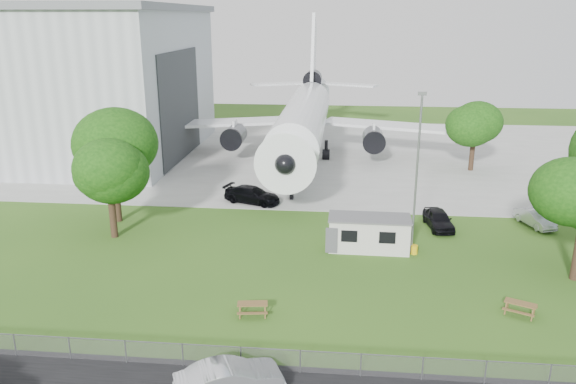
# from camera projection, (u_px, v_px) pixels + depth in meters

# --- Properties ---
(ground) EXTENTS (160.00, 160.00, 0.00)m
(ground) POSITION_uv_depth(u_px,v_px,m) (296.00, 286.00, 37.28)
(ground) COLOR #447021
(concrete_apron) EXTENTS (120.00, 46.00, 0.03)m
(concrete_apron) POSITION_uv_depth(u_px,v_px,m) (321.00, 153.00, 73.36)
(concrete_apron) COLOR #B7B7B2
(concrete_apron) RESTS_ON ground
(hangar) EXTENTS (43.00, 31.00, 18.55)m
(hangar) POSITION_uv_depth(u_px,v_px,m) (27.00, 79.00, 72.21)
(hangar) COLOR #B2B7BC
(hangar) RESTS_ON ground
(airliner) EXTENTS (46.36, 47.73, 17.69)m
(airliner) POSITION_uv_depth(u_px,v_px,m) (305.00, 116.00, 69.94)
(airliner) COLOR white
(airliner) RESTS_ON ground
(site_cabin) EXTENTS (6.77, 2.80, 2.62)m
(site_cabin) POSITION_uv_depth(u_px,v_px,m) (369.00, 233.00, 42.76)
(site_cabin) COLOR beige
(site_cabin) RESTS_ON ground
(picnic_west) EXTENTS (1.99, 1.73, 0.76)m
(picnic_west) POSITION_uv_depth(u_px,v_px,m) (253.00, 314.00, 33.68)
(picnic_west) COLOR brown
(picnic_west) RESTS_ON ground
(picnic_east) EXTENTS (2.27, 2.13, 0.76)m
(picnic_east) POSITION_uv_depth(u_px,v_px,m) (519.00, 314.00, 33.72)
(picnic_east) COLOR brown
(picnic_east) RESTS_ON ground
(fence) EXTENTS (58.00, 0.04, 1.30)m
(fence) POSITION_uv_depth(u_px,v_px,m) (280.00, 372.00, 28.25)
(fence) COLOR gray
(fence) RESTS_ON ground
(lamp_mast) EXTENTS (0.16, 0.16, 12.00)m
(lamp_mast) POSITION_uv_depth(u_px,v_px,m) (416.00, 177.00, 40.60)
(lamp_mast) COLOR slate
(lamp_mast) RESTS_ON ground
(tree_west_big) EXTENTS (7.19, 7.19, 10.38)m
(tree_west_big) POSITION_uv_depth(u_px,v_px,m) (112.00, 145.00, 47.10)
(tree_west_big) COLOR #382619
(tree_west_big) RESTS_ON ground
(tree_west_small) EXTENTS (6.00, 6.00, 8.28)m
(tree_west_small) POSITION_uv_depth(u_px,v_px,m) (109.00, 174.00, 43.99)
(tree_west_small) COLOR #382619
(tree_west_small) RESTS_ON ground
(tree_far_apron) EXTENTS (6.66, 6.66, 8.93)m
(tree_far_apron) POSITION_uv_depth(u_px,v_px,m) (475.00, 123.00, 63.62)
(tree_far_apron) COLOR #382619
(tree_far_apron) RESTS_ON ground
(car_centre_sedan) EXTENTS (5.36, 3.74, 1.68)m
(car_centre_sedan) POSITION_uv_depth(u_px,v_px,m) (229.00, 380.00, 26.24)
(car_centre_sedan) COLOR #ADAFB4
(car_centre_sedan) RESTS_ON ground
(car_ne_hatch) EXTENTS (2.43, 4.80, 1.57)m
(car_ne_hatch) POSITION_uv_depth(u_px,v_px,m) (438.00, 219.00, 47.20)
(car_ne_hatch) COLOR black
(car_ne_hatch) RESTS_ON ground
(car_ne_sedan) EXTENTS (2.75, 4.42, 1.37)m
(car_ne_sedan) POSITION_uv_depth(u_px,v_px,m) (535.00, 218.00, 47.70)
(car_ne_sedan) COLOR #B9BDC1
(car_ne_sedan) RESTS_ON ground
(car_apron_van) EXTENTS (5.90, 3.80, 1.59)m
(car_apron_van) POSITION_uv_depth(u_px,v_px,m) (252.00, 195.00, 53.62)
(car_apron_van) COLOR black
(car_apron_van) RESTS_ON ground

